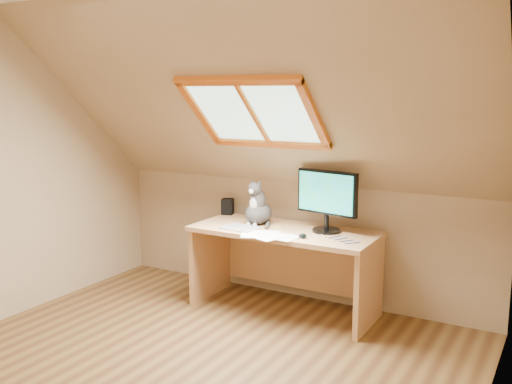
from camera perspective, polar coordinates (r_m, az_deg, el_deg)
The scene contains 10 objects.
ground at distance 3.79m, azimuth -8.46°, elevation -18.04°, with size 3.50×3.50×0.00m, color brown.
room_shell at distance 3.29m, azimuth -10.09°, elevation 3.89°, with size 3.52×3.52×2.41m.
desk at distance 4.71m, azimuth 3.20°, elevation -6.09°, with size 1.50×0.66×0.68m.
monitor at distance 4.47m, azimuth 7.10°, elevation -0.49°, with size 0.53×0.22×0.49m.
cat at distance 4.73m, azimuth 0.19°, elevation -1.58°, with size 0.23×0.27×0.39m.
desk_speaker at distance 5.13m, azimuth -2.86°, elevation -1.46°, with size 0.10×0.10×0.14m, color black.
graphics_tablet at distance 4.61m, azimuth -1.60°, elevation -3.60°, with size 0.29×0.21×0.01m, color #B2B2B7.
mouse at distance 4.32m, azimuth 4.67°, elevation -4.40°, with size 0.06×0.10×0.03m, color black.
papers at distance 4.38m, azimuth 1.09°, elevation -4.35°, with size 0.35×0.30×0.01m.
cables at distance 4.31m, azimuth 7.47°, elevation -4.66°, with size 0.51×0.26×0.01m.
Camera 1 is at (2.09, -2.61, 1.77)m, focal length 40.00 mm.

